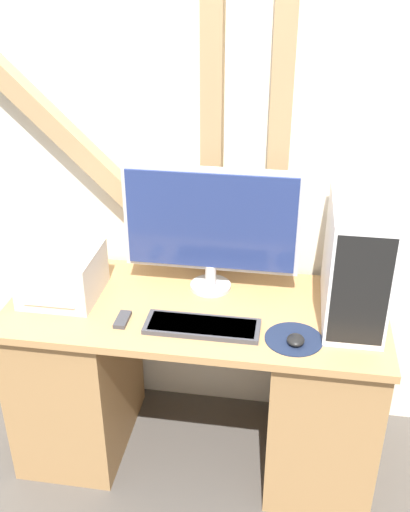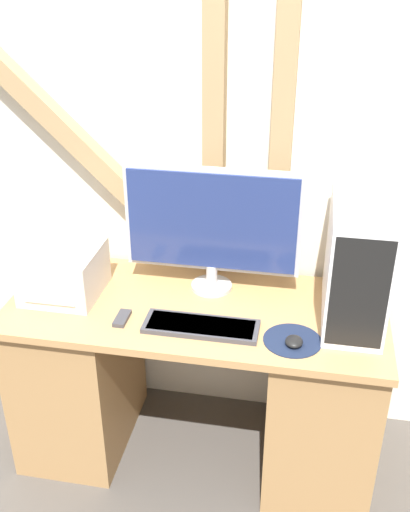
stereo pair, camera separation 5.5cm
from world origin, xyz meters
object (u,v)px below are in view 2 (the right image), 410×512
(computer_tower, at_px, (357,263))
(remote_control, at_px, (122,318))
(monitor, at_px, (212,224))
(keyboard, at_px, (201,326))
(printer, at_px, (63,272))
(mouse, at_px, (294,341))

(computer_tower, height_order, remote_control, computer_tower)
(monitor, distance_m, remote_control, 0.49)
(remote_control, bearing_deg, computer_tower, 12.74)
(computer_tower, bearing_deg, keyboard, -160.56)
(computer_tower, distance_m, remote_control, 0.87)
(monitor, height_order, printer, monitor)
(mouse, height_order, computer_tower, computer_tower)
(printer, distance_m, remote_control, 0.33)
(computer_tower, bearing_deg, mouse, -130.31)
(keyboard, bearing_deg, remote_control, 179.98)
(monitor, bearing_deg, remote_control, -134.17)
(keyboard, bearing_deg, monitor, 92.49)
(mouse, bearing_deg, monitor, 136.04)
(monitor, height_order, computer_tower, monitor)
(mouse, distance_m, remote_control, 0.63)
(remote_control, bearing_deg, keyboard, -0.02)
(mouse, distance_m, computer_tower, 0.36)
(keyboard, height_order, remote_control, keyboard)
(monitor, xyz_separation_m, computer_tower, (0.54, -0.11, -0.06))
(monitor, relative_size, printer, 2.31)
(remote_control, bearing_deg, monitor, 45.83)
(keyboard, xyz_separation_m, printer, (-0.57, 0.14, 0.08))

